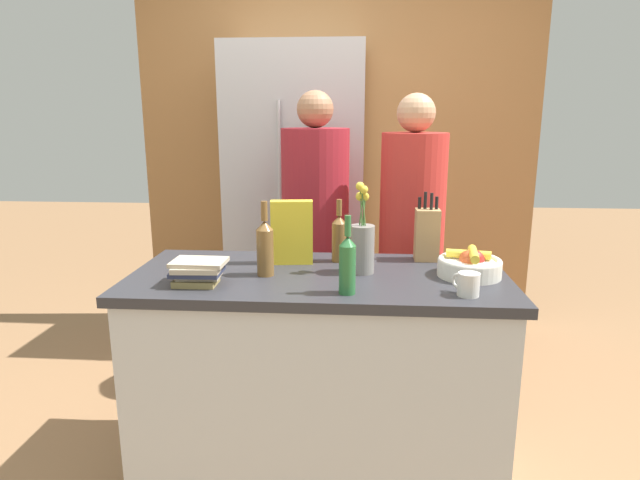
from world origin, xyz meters
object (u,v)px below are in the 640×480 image
coffee_mug (468,284)px  bottle_oil (347,263)px  person_in_blue (411,237)px  bottle_vinegar (339,237)px  bottle_wine (265,247)px  knife_block (427,234)px  flower_vase (362,244)px  fruit_bowl (470,265)px  refrigerator (297,201)px  person_at_sink (315,228)px  cereal_box (292,232)px  book_stack (198,271)px

coffee_mug → bottle_oil: bearing=-178.7°
person_in_blue → bottle_oil: bearing=-124.1°
coffee_mug → person_in_blue: bearing=98.0°
bottle_vinegar → bottle_wine: bottle_wine is taller
knife_block → flower_vase: size_ratio=0.81×
fruit_bowl → bottle_wine: size_ratio=0.83×
refrigerator → person_in_blue: size_ratio=1.20×
person_in_blue → bottle_wine: bearing=-148.5°
person_in_blue → knife_block: bearing=-100.1°
bottle_vinegar → bottle_wine: bearing=-140.9°
coffee_mug → bottle_wine: (-0.75, 0.19, 0.08)m
knife_block → person_at_sink: size_ratio=0.18×
bottle_vinegar → bottle_oil: bearing=-83.8°
bottle_vinegar → person_at_sink: size_ratio=0.17×
refrigerator → person_at_sink: refrigerator is taller
cereal_box → bottle_wine: (-0.08, -0.18, -0.02)m
flower_vase → book_stack: 0.65m
cereal_box → bottle_vinegar: 0.21m
bottle_vinegar → person_at_sink: 0.59m
refrigerator → fruit_bowl: refrigerator is taller
flower_vase → bottle_vinegar: (-0.10, 0.17, -0.01)m
fruit_bowl → person_in_blue: 0.63m
knife_block → person_in_blue: person_in_blue is taller
fruit_bowl → flower_vase: 0.43m
refrigerator → cereal_box: (0.12, -1.21, 0.06)m
refrigerator → flower_vase: (0.42, -1.33, 0.04)m
knife_block → bottle_wine: 0.72m
refrigerator → flower_vase: 1.40m
flower_vase → bottle_vinegar: bearing=121.1°
fruit_bowl → bottle_oil: size_ratio=0.87×
cereal_box → coffee_mug: 0.77m
book_stack → flower_vase: bearing=17.8°
bottle_vinegar → refrigerator: bearing=105.2°
fruit_bowl → person_in_blue: size_ratio=0.15×
refrigerator → person_in_blue: (0.67, -0.74, -0.06)m
person_in_blue → fruit_bowl: bearing=-88.8°
fruit_bowl → flower_vase: (-0.42, 0.02, 0.07)m
knife_block → bottle_vinegar: size_ratio=1.10×
person_at_sink → book_stack: bearing=-124.1°
book_stack → person_at_sink: 1.00m
bottle_oil → person_in_blue: person_in_blue is taller
refrigerator → person_at_sink: 0.63m
cereal_box → bottle_vinegar: bottle_vinegar is taller
refrigerator → fruit_bowl: bearing=-58.1°
coffee_mug → person_at_sink: size_ratio=0.06×
refrigerator → coffee_mug: (0.79, -1.59, -0.03)m
knife_block → bottle_oil: 0.58m
refrigerator → cereal_box: size_ratio=7.11×
bottle_wine → book_stack: bearing=-150.0°
flower_vase → person_in_blue: person_in_blue is taller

